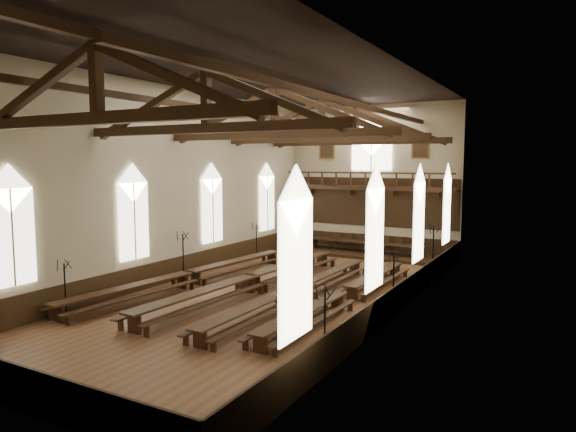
# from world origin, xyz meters

# --- Properties ---
(ground) EXTENTS (26.00, 26.00, 0.00)m
(ground) POSITION_xyz_m (0.00, 0.00, 0.00)
(ground) COLOR brown
(ground) RESTS_ON ground
(room_walls) EXTENTS (26.00, 26.00, 26.00)m
(room_walls) POSITION_xyz_m (0.00, 0.00, 6.46)
(room_walls) COLOR #BAAC8C
(room_walls) RESTS_ON ground
(wainscot_band) EXTENTS (12.00, 26.00, 1.20)m
(wainscot_band) POSITION_xyz_m (0.00, 0.00, 0.60)
(wainscot_band) COLOR black
(wainscot_band) RESTS_ON ground
(side_windows) EXTENTS (11.85, 19.80, 4.50)m
(side_windows) POSITION_xyz_m (-0.00, -0.00, 3.74)
(side_windows) COLOR white
(side_windows) RESTS_ON room_walls
(end_window) EXTENTS (2.80, 0.12, 3.80)m
(end_window) POSITION_xyz_m (0.00, 12.90, 7.22)
(end_window) COLOR white
(end_window) RESTS_ON room_walls
(minstrels_gallery) EXTENTS (11.80, 1.24, 3.70)m
(minstrels_gallery) POSITION_xyz_m (0.00, 12.66, 3.91)
(minstrels_gallery) COLOR #321C10
(minstrels_gallery) RESTS_ON room_walls
(portraits) EXTENTS (7.75, 0.09, 1.45)m
(portraits) POSITION_xyz_m (0.00, 12.90, 7.10)
(portraits) COLOR brown
(portraits) RESTS_ON room_walls
(roof_trusses) EXTENTS (11.70, 25.70, 2.80)m
(roof_trusses) POSITION_xyz_m (0.00, -0.00, 8.22)
(roof_trusses) COLOR #321C10
(roof_trusses) RESTS_ON room_walls
(refectory_row_a) EXTENTS (2.24, 14.69, 0.77)m
(refectory_row_a) POSITION_xyz_m (-4.41, -0.90, 0.56)
(refectory_row_a) COLOR #321C10
(refectory_row_a) RESTS_ON ground
(refectory_row_b) EXTENTS (2.05, 15.13, 0.82)m
(refectory_row_b) POSITION_xyz_m (-1.18, -0.21, 0.60)
(refectory_row_b) COLOR #321C10
(refectory_row_b) RESTS_ON ground
(refectory_row_c) EXTENTS (1.52, 14.01, 0.71)m
(refectory_row_c) POSITION_xyz_m (1.54, -0.72, 0.52)
(refectory_row_c) COLOR #321C10
(refectory_row_c) RESTS_ON ground
(refectory_row_d) EXTENTS (1.57, 13.90, 0.69)m
(refectory_row_d) POSITION_xyz_m (3.62, -0.19, 0.51)
(refectory_row_d) COLOR #321C10
(refectory_row_d) RESTS_ON ground
(dais) EXTENTS (11.40, 3.09, 0.21)m
(dais) POSITION_xyz_m (-0.02, 11.40, 0.10)
(dais) COLOR black
(dais) RESTS_ON ground
(high_table) EXTENTS (7.80, 1.37, 0.73)m
(high_table) POSITION_xyz_m (-0.02, 11.40, 0.82)
(high_table) COLOR #321C10
(high_table) RESTS_ON dais
(high_chairs) EXTENTS (4.99, 0.49, 1.08)m
(high_chairs) POSITION_xyz_m (-0.02, 12.17, 0.79)
(high_chairs) COLOR #321C10
(high_chairs) RESTS_ON dais
(candelabrum_left_near) EXTENTS (0.68, 0.67, 2.28)m
(candelabrum_left_near) POSITION_xyz_m (-5.55, -7.13, 0.69)
(candelabrum_left_near) COLOR black
(candelabrum_left_near) RESTS_ON ground
(candelabrum_left_mid) EXTENTS (0.78, 0.76, 2.59)m
(candelabrum_left_mid) POSITION_xyz_m (-5.55, 0.00, 0.79)
(candelabrum_left_mid) COLOR black
(candelabrum_left_mid) RESTS_ON ground
(candelabrum_left_far) EXTENTS (0.68, 0.68, 2.29)m
(candelabrum_left_far) POSITION_xyz_m (-5.55, 7.11, 0.69)
(candelabrum_left_far) COLOR black
(candelabrum_left_far) RESTS_ON ground
(candelabrum_right_near) EXTENTS (0.73, 0.72, 2.45)m
(candelabrum_right_near) POSITION_xyz_m (5.55, -6.45, 0.75)
(candelabrum_right_near) COLOR black
(candelabrum_right_near) RESTS_ON ground
(candelabrum_right_mid) EXTENTS (0.70, 0.76, 2.50)m
(candelabrum_right_mid) POSITION_xyz_m (5.55, 0.48, 0.76)
(candelabrum_right_mid) COLOR black
(candelabrum_right_mid) RESTS_ON ground
(candelabrum_right_far) EXTENTS (0.79, 0.88, 2.86)m
(candelabrum_right_far) POSITION_xyz_m (5.55, 7.53, 0.87)
(candelabrum_right_far) COLOR black
(candelabrum_right_far) RESTS_ON ground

